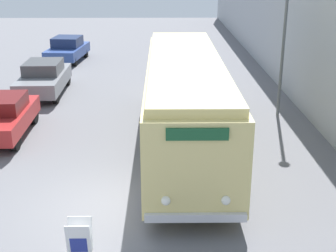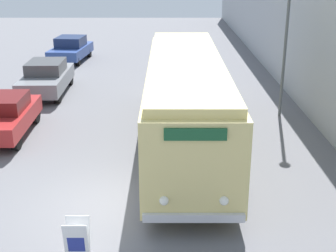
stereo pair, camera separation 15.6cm
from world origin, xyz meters
TOP-DOWN VIEW (x-y plane):
  - ground_plane at (0.00, 0.00)m, footprint 80.00×80.00m
  - building_wall_right at (7.41, 10.00)m, footprint 0.30×60.00m
  - vintage_bus at (2.11, 4.09)m, footprint 2.49×11.32m
  - sign_board at (-0.40, -2.49)m, footprint 0.51×0.40m
  - streetlamp at (6.14, 7.47)m, footprint 0.36×0.36m
  - parked_car_near at (-4.52, 5.20)m, footprint 2.04×4.18m
  - parked_car_mid at (-4.28, 10.80)m, footprint 2.02×4.60m
  - parked_car_far at (-4.57, 18.21)m, footprint 2.27×4.18m

SIDE VIEW (x-z plane):
  - ground_plane at x=0.00m, z-range 0.00..0.00m
  - sign_board at x=-0.40m, z-range -0.02..1.06m
  - parked_car_far at x=-4.57m, z-range 0.00..1.51m
  - parked_car_near at x=-4.52m, z-range 0.03..1.51m
  - parked_car_mid at x=-4.28m, z-range 0.01..1.57m
  - vintage_bus at x=2.11m, z-range 0.20..3.30m
  - building_wall_right at x=7.41m, z-range 0.00..6.06m
  - streetlamp at x=6.14m, z-range 0.93..6.89m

